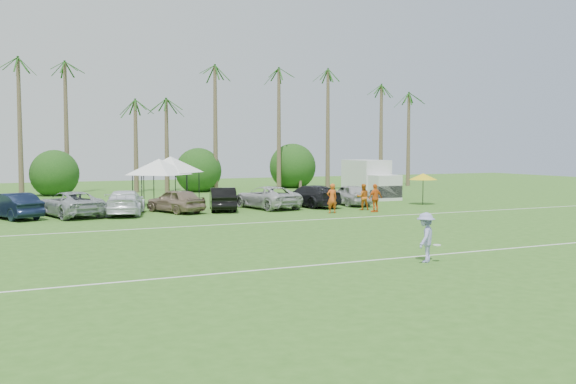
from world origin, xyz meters
name	(u,v)px	position (x,y,z in m)	size (l,w,h in m)	color
ground	(369,274)	(0.00, 0.00, 0.00)	(120.00, 120.00, 0.00)	#34651E
field_lines	(269,240)	(0.00, 8.00, 0.01)	(80.00, 12.10, 0.01)	white
palm_tree_3	(26,69)	(-8.00, 38.00, 10.06)	(2.40, 2.40, 11.90)	brown
palm_tree_4	(79,104)	(-4.00, 38.00, 7.48)	(2.40, 2.40, 8.90)	brown
palm_tree_5	(129,95)	(0.00, 38.00, 8.35)	(2.40, 2.40, 9.90)	brown
palm_tree_6	(176,86)	(4.00, 38.00, 9.21)	(2.40, 2.40, 10.90)	brown
palm_tree_7	(220,78)	(8.00, 38.00, 10.06)	(2.40, 2.40, 11.90)	brown
palm_tree_8	(271,109)	(13.00, 38.00, 7.48)	(2.40, 2.40, 8.90)	brown
palm_tree_9	(319,101)	(18.00, 38.00, 8.35)	(2.40, 2.40, 9.90)	brown
palm_tree_10	(364,94)	(23.00, 38.00, 9.21)	(2.40, 2.40, 10.90)	brown
palm_tree_11	(398,87)	(27.00, 38.00, 10.06)	(2.40, 2.40, 11.90)	brown
bush_tree_1	(54,173)	(-6.00, 39.00, 1.80)	(4.00, 4.00, 4.00)	brown
bush_tree_2	(196,171)	(6.00, 39.00, 1.80)	(4.00, 4.00, 4.00)	brown
bush_tree_3	(296,169)	(16.00, 39.00, 1.80)	(4.00, 4.00, 4.00)	brown
sideline_player_a	(332,198)	(7.79, 16.70, 0.89)	(0.65, 0.42, 1.77)	#DA5418
sideline_player_b	(363,197)	(10.51, 17.61, 0.82)	(0.80, 0.62, 1.64)	#D06617
sideline_player_c	(375,198)	(10.47, 16.12, 0.86)	(1.01, 0.42, 1.72)	orange
box_truck	(370,178)	(15.98, 25.49, 1.57)	(2.37, 5.77, 2.94)	silver
canopy_tent_left	(159,159)	(-0.50, 25.50, 3.16)	(4.56, 4.56, 3.69)	black
canopy_tent_right	(171,157)	(0.63, 26.83, 3.29)	(4.75, 4.75, 3.85)	black
market_umbrella	(423,177)	(16.16, 19.05, 1.94)	(1.94, 1.94, 2.16)	black
frisbee_player	(426,237)	(2.86, 0.97, 0.85)	(1.25, 1.20, 1.71)	#9898D7
parked_car_1	(13,206)	(-9.61, 21.35, 0.72)	(1.52, 4.36, 1.44)	#111B31
parked_car_2	(71,204)	(-6.61, 21.21, 0.72)	(2.39, 5.18, 1.44)	#A1A6AC
parked_car_3	(125,203)	(-3.60, 20.92, 0.72)	(2.01, 4.96, 1.44)	white
parked_car_4	(176,201)	(-0.59, 20.98, 0.72)	(1.70, 4.22, 1.44)	#8B745E
parked_car_5	(223,199)	(2.41, 21.04, 0.72)	(1.52, 4.36, 1.44)	black
parked_car_6	(267,197)	(5.42, 21.07, 0.72)	(2.39, 5.18, 1.44)	#BCBCBE
parked_car_7	(309,196)	(8.43, 20.96, 0.72)	(2.01, 4.96, 1.44)	black
parked_car_8	(350,195)	(11.43, 20.80, 0.72)	(1.70, 4.22, 1.44)	beige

